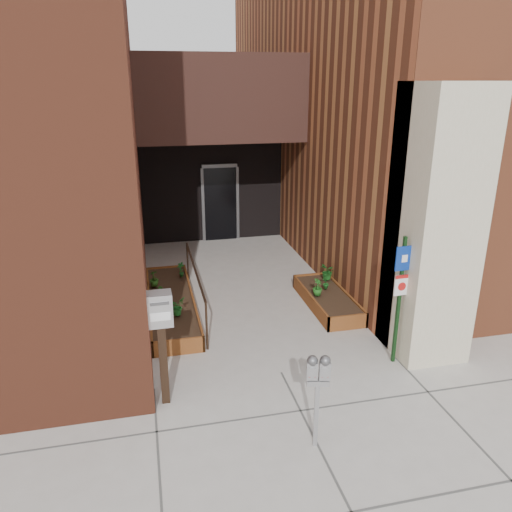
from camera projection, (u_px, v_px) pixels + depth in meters
ground at (281, 373)px, 7.96m from camera, size 80.00×80.00×0.00m
architecture at (204, 56)px, 12.59m from camera, size 20.00×14.60×10.00m
planter_left at (171, 304)px, 10.07m from camera, size 0.90×3.60×0.30m
planter_right at (327, 300)px, 10.27m from camera, size 0.80×2.20×0.30m
handrail at (195, 275)px, 9.92m from camera, size 0.04×3.34×0.90m
parking_meter at (318, 377)px, 6.05m from camera, size 0.30×0.17×1.30m
sign_post at (401, 287)px, 7.83m from camera, size 0.30×0.08×2.17m
payment_dropbox at (161, 325)px, 6.84m from camera, size 0.34×0.27×1.72m
shrub_left_a at (177, 306)px, 9.21m from camera, size 0.41×0.41×0.32m
shrub_left_b at (159, 295)px, 9.70m from camera, size 0.20×0.20×0.33m
shrub_left_c at (154, 278)px, 10.48m from camera, size 0.27×0.27×0.34m
shrub_left_d at (181, 270)px, 10.99m from camera, size 0.25×0.25×0.33m
shrub_right_a at (318, 287)px, 10.04m from camera, size 0.27×0.27×0.35m
shrub_right_b at (326, 280)px, 10.34m from camera, size 0.21×0.21×0.37m
shrub_right_c at (328, 272)px, 10.83m from camera, size 0.33×0.33×0.36m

